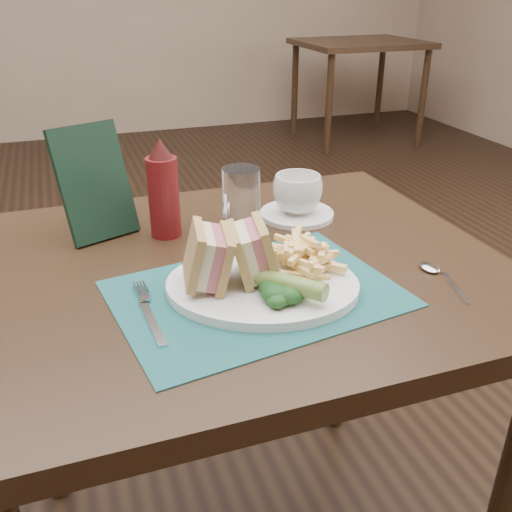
% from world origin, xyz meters
% --- Properties ---
extents(floor, '(7.00, 7.00, 0.00)m').
position_xyz_m(floor, '(0.00, 0.00, 0.00)').
color(floor, black).
rests_on(floor, ground).
extents(wall_back, '(6.00, 0.00, 6.00)m').
position_xyz_m(wall_back, '(0.00, 3.50, 0.00)').
color(wall_back, tan).
rests_on(wall_back, ground).
extents(table_main, '(0.90, 0.75, 0.75)m').
position_xyz_m(table_main, '(0.00, -0.50, 0.38)').
color(table_main, black).
rests_on(table_main, ground).
extents(table_bg_right, '(0.90, 0.75, 0.75)m').
position_xyz_m(table_bg_right, '(1.98, 2.68, 0.38)').
color(table_bg_right, black).
rests_on(table_bg_right, ground).
extents(placemat, '(0.46, 0.36, 0.00)m').
position_xyz_m(placemat, '(-0.01, -0.62, 0.75)').
color(placemat, '#195052').
rests_on(placemat, table_main).
extents(plate, '(0.37, 0.33, 0.01)m').
position_xyz_m(plate, '(0.01, -0.61, 0.76)').
color(plate, white).
rests_on(plate, placemat).
extents(sandwich_half_a, '(0.09, 0.11, 0.10)m').
position_xyz_m(sandwich_half_a, '(-0.10, -0.59, 0.82)').
color(sandwich_half_a, tan).
rests_on(sandwich_half_a, plate).
extents(sandwich_half_b, '(0.09, 0.10, 0.09)m').
position_xyz_m(sandwich_half_b, '(-0.02, -0.59, 0.81)').
color(sandwich_half_b, tan).
rests_on(sandwich_half_b, plate).
extents(kale_garnish, '(0.11, 0.08, 0.03)m').
position_xyz_m(kale_garnish, '(0.01, -0.67, 0.78)').
color(kale_garnish, '#143916').
rests_on(kale_garnish, plate).
extents(pickle_spear, '(0.10, 0.11, 0.03)m').
position_xyz_m(pickle_spear, '(0.03, -0.67, 0.79)').
color(pickle_spear, '#59772D').
rests_on(pickle_spear, plate).
extents(fries_pile, '(0.18, 0.20, 0.06)m').
position_xyz_m(fries_pile, '(0.08, -0.59, 0.80)').
color(fries_pile, '#FED57F').
rests_on(fries_pile, plate).
extents(fork, '(0.05, 0.17, 0.01)m').
position_xyz_m(fork, '(-0.17, -0.62, 0.76)').
color(fork, silver).
rests_on(fork, placemat).
extents(spoon, '(0.07, 0.15, 0.01)m').
position_xyz_m(spoon, '(0.30, -0.68, 0.76)').
color(spoon, silver).
rests_on(spoon, table_main).
extents(saucer, '(0.16, 0.16, 0.01)m').
position_xyz_m(saucer, '(0.18, -0.34, 0.76)').
color(saucer, white).
rests_on(saucer, table_main).
extents(coffee_cup, '(0.14, 0.14, 0.08)m').
position_xyz_m(coffee_cup, '(0.18, -0.34, 0.80)').
color(coffee_cup, white).
rests_on(coffee_cup, saucer).
extents(drinking_glass, '(0.09, 0.09, 0.13)m').
position_xyz_m(drinking_glass, '(0.04, -0.39, 0.81)').
color(drinking_glass, white).
rests_on(drinking_glass, table_main).
extents(ketchup_bottle, '(0.07, 0.07, 0.19)m').
position_xyz_m(ketchup_bottle, '(-0.09, -0.35, 0.84)').
color(ketchup_bottle, '#5C0F12').
rests_on(ketchup_bottle, table_main).
extents(check_presenter, '(0.15, 0.12, 0.21)m').
position_xyz_m(check_presenter, '(-0.21, -0.30, 0.85)').
color(check_presenter, black).
rests_on(check_presenter, table_main).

